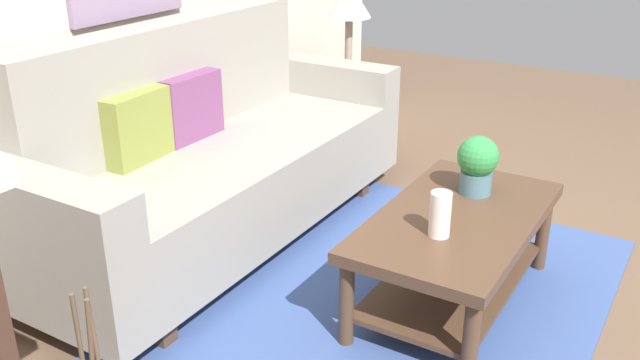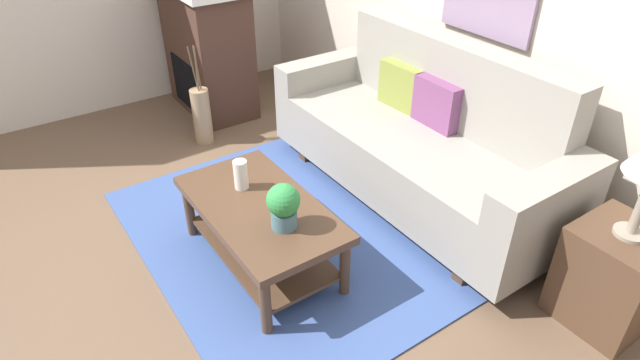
{
  "view_description": "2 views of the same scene",
  "coord_description": "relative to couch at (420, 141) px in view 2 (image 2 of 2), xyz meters",
  "views": [
    {
      "loc": [
        -2.34,
        -0.56,
        1.68
      ],
      "look_at": [
        -0.01,
        0.84,
        0.51
      ],
      "focal_mm": 38.6,
      "sensor_mm": 36.0,
      "label": 1
    },
    {
      "loc": [
        2.34,
        -0.83,
        2.2
      ],
      "look_at": [
        0.16,
        0.67,
        0.46
      ],
      "focal_mm": 29.71,
      "sensor_mm": 36.0,
      "label": 2
    }
  ],
  "objects": [
    {
      "name": "coffee_table",
      "position": [
        0.03,
        -1.27,
        -0.12
      ],
      "size": [
        1.1,
        0.6,
        0.43
      ],
      "color": "#513826",
      "rests_on": "ground_plane"
    },
    {
      "name": "couch",
      "position": [
        0.0,
        0.0,
        0.0
      ],
      "size": [
        2.26,
        0.84,
        1.08
      ],
      "color": "gray",
      "rests_on": "ground_plane"
    },
    {
      "name": "throw_pillow_olive",
      "position": [
        -0.35,
        0.13,
        0.25
      ],
      "size": [
        0.37,
        0.14,
        0.32
      ],
      "primitive_type": "cube",
      "rotation": [
        0.0,
        0.0,
        0.06
      ],
      "color": "olive",
      "rests_on": "couch"
    },
    {
      "name": "floor_vase_branch_c",
      "position": [
        -1.59,
        -0.95,
        0.22
      ],
      "size": [
        0.02,
        0.05,
        0.36
      ],
      "primitive_type": "cylinder",
      "rotation": [
        0.11,
        -0.02,
        0.0
      ],
      "color": "brown",
      "rests_on": "floor_vase"
    },
    {
      "name": "floor_vase_branch_a",
      "position": [
        -1.56,
        -0.93,
        0.22
      ],
      "size": [
        0.01,
        0.02,
        0.36
      ],
      "primitive_type": "cylinder",
      "rotation": [
        -0.02,
        -0.01,
        0.0
      ],
      "color": "brown",
      "rests_on": "floor_vase"
    },
    {
      "name": "ground_plane",
      "position": [
        -0.1,
        -1.53,
        -0.43
      ],
      "size": [
        9.18,
        9.18,
        0.0
      ],
      "primitive_type": "plane",
      "color": "brown"
    },
    {
      "name": "area_rug",
      "position": [
        -0.1,
        -1.03,
        -0.43
      ],
      "size": [
        2.26,
        1.69,
        0.01
      ],
      "primitive_type": "cube",
      "color": "#3D5693",
      "rests_on": "ground_plane"
    },
    {
      "name": "tabletop_vase",
      "position": [
        -0.18,
        -1.27,
        0.09
      ],
      "size": [
        0.08,
        0.08,
        0.18
      ],
      "primitive_type": "cylinder",
      "color": "white",
      "rests_on": "coffee_table"
    },
    {
      "name": "throw_pillow_plum",
      "position": [
        -0.0,
        0.13,
        0.25
      ],
      "size": [
        0.36,
        0.12,
        0.32
      ],
      "primitive_type": "cube",
      "rotation": [
        0.0,
        0.0,
        -0.01
      ],
      "color": "#7A4270",
      "rests_on": "couch"
    },
    {
      "name": "floor_vase_branch_b",
      "position": [
        -1.59,
        -0.92,
        0.22
      ],
      "size": [
        0.02,
        0.03,
        0.36
      ],
      "primitive_type": "cylinder",
      "rotation": [
        0.05,
        -0.03,
        0.0
      ],
      "color": "brown",
      "rests_on": "floor_vase"
    },
    {
      "name": "potted_plant_tabletop",
      "position": [
        0.28,
        -1.25,
        0.14
      ],
      "size": [
        0.18,
        0.18,
        0.26
      ],
      "color": "slate",
      "rests_on": "coffee_table"
    },
    {
      "name": "fireplace",
      "position": [
        -2.14,
        -0.58,
        0.16
      ],
      "size": [
        1.02,
        0.58,
        1.16
      ],
      "color": "#472D23",
      "rests_on": "ground_plane"
    },
    {
      "name": "side_table",
      "position": [
        1.43,
        0.03,
        -0.15
      ],
      "size": [
        0.44,
        0.44,
        0.56
      ],
      "primitive_type": "cube",
      "color": "#513826",
      "rests_on": "ground_plane"
    },
    {
      "name": "floor_vase",
      "position": [
        -1.58,
        -0.93,
        -0.2
      ],
      "size": [
        0.15,
        0.15,
        0.47
      ],
      "primitive_type": "cylinder",
      "color": "tan",
      "rests_on": "ground_plane"
    }
  ]
}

